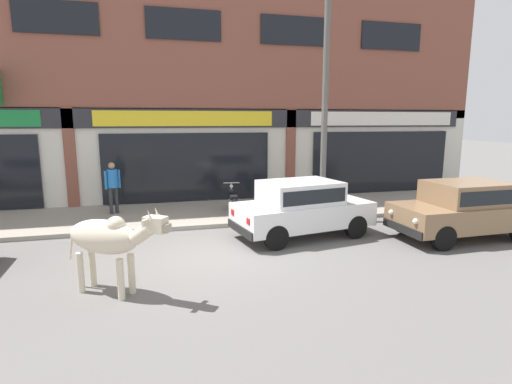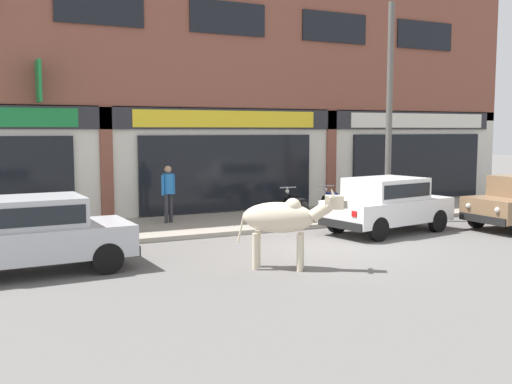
{
  "view_description": "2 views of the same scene",
  "coord_description": "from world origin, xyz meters",
  "px_view_note": "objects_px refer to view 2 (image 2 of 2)",
  "views": [
    {
      "loc": [
        -1.15,
        -8.58,
        3.0
      ],
      "look_at": [
        1.3,
        1.0,
        1.21
      ],
      "focal_mm": 28.0,
      "sensor_mm": 36.0,
      "label": 1
    },
    {
      "loc": [
        -7.5,
        -11.69,
        2.72
      ],
      "look_at": [
        -1.31,
        1.0,
        1.25
      ],
      "focal_mm": 42.0,
      "sensor_mm": 36.0,
      "label": 2
    }
  ],
  "objects_px": {
    "pedestrian": "(168,188)",
    "utility_pole": "(389,111)",
    "motorcycle_0": "(296,205)",
    "motorcycle_2": "(368,201)",
    "cow": "(283,218)",
    "motorcycle_1": "(333,203)",
    "car_0": "(387,202)",
    "car_2": "(34,231)"
  },
  "relations": [
    {
      "from": "cow",
      "to": "motorcycle_1",
      "type": "bearing_deg",
      "value": 48.37
    },
    {
      "from": "car_0",
      "to": "motorcycle_2",
      "type": "height_order",
      "value": "car_0"
    },
    {
      "from": "motorcycle_0",
      "to": "pedestrian",
      "type": "xyz_separation_m",
      "value": [
        -3.61,
        0.84,
        0.6
      ]
    },
    {
      "from": "cow",
      "to": "motorcycle_2",
      "type": "xyz_separation_m",
      "value": [
        5.7,
        4.98,
        -0.5
      ]
    },
    {
      "from": "cow",
      "to": "car_2",
      "type": "bearing_deg",
      "value": 157.98
    },
    {
      "from": "car_0",
      "to": "motorcycle_2",
      "type": "bearing_deg",
      "value": 63.81
    },
    {
      "from": "car_2",
      "to": "pedestrian",
      "type": "xyz_separation_m",
      "value": [
        3.94,
        4.1,
        0.29
      ]
    },
    {
      "from": "car_0",
      "to": "car_2",
      "type": "bearing_deg",
      "value": -175.56
    },
    {
      "from": "cow",
      "to": "motorcycle_0",
      "type": "height_order",
      "value": "cow"
    },
    {
      "from": "cow",
      "to": "pedestrian",
      "type": "distance_m",
      "value": 5.9
    },
    {
      "from": "cow",
      "to": "motorcycle_1",
      "type": "relative_size",
      "value": 1.03
    },
    {
      "from": "cow",
      "to": "motorcycle_1",
      "type": "distance_m",
      "value": 6.69
    },
    {
      "from": "cow",
      "to": "car_2",
      "type": "xyz_separation_m",
      "value": [
        -4.4,
        1.78,
        -0.19
      ]
    },
    {
      "from": "car_0",
      "to": "motorcycle_1",
      "type": "xyz_separation_m",
      "value": [
        -0.03,
        2.52,
        -0.31
      ]
    },
    {
      "from": "cow",
      "to": "car_0",
      "type": "relative_size",
      "value": 0.49
    },
    {
      "from": "car_0",
      "to": "pedestrian",
      "type": "height_order",
      "value": "pedestrian"
    },
    {
      "from": "pedestrian",
      "to": "motorcycle_0",
      "type": "bearing_deg",
      "value": -13.11
    },
    {
      "from": "car_0",
      "to": "motorcycle_0",
      "type": "relative_size",
      "value": 2.1
    },
    {
      "from": "motorcycle_0",
      "to": "utility_pole",
      "type": "xyz_separation_m",
      "value": [
        2.59,
        -0.96,
        2.75
      ]
    },
    {
      "from": "motorcycle_0",
      "to": "motorcycle_1",
      "type": "distance_m",
      "value": 1.28
    },
    {
      "from": "cow",
      "to": "utility_pole",
      "type": "distance_m",
      "value": 7.4
    },
    {
      "from": "car_0",
      "to": "motorcycle_0",
      "type": "distance_m",
      "value": 2.9
    },
    {
      "from": "motorcycle_0",
      "to": "motorcycle_2",
      "type": "relative_size",
      "value": 1.0
    },
    {
      "from": "car_0",
      "to": "utility_pole",
      "type": "height_order",
      "value": "utility_pole"
    },
    {
      "from": "car_0",
      "to": "pedestrian",
      "type": "bearing_deg",
      "value": 145.24
    },
    {
      "from": "motorcycle_2",
      "to": "utility_pole",
      "type": "distance_m",
      "value": 2.89
    },
    {
      "from": "pedestrian",
      "to": "utility_pole",
      "type": "xyz_separation_m",
      "value": [
        6.2,
        -1.8,
        2.15
      ]
    },
    {
      "from": "car_2",
      "to": "motorcycle_2",
      "type": "xyz_separation_m",
      "value": [
        10.1,
        3.2,
        -0.31
      ]
    },
    {
      "from": "utility_pole",
      "to": "cow",
      "type": "bearing_deg",
      "value": -144.62
    },
    {
      "from": "car_0",
      "to": "pedestrian",
      "type": "distance_m",
      "value": 5.99
    },
    {
      "from": "car_0",
      "to": "car_2",
      "type": "distance_m",
      "value": 8.89
    },
    {
      "from": "utility_pole",
      "to": "pedestrian",
      "type": "bearing_deg",
      "value": 163.81
    },
    {
      "from": "motorcycle_2",
      "to": "pedestrian",
      "type": "height_order",
      "value": "pedestrian"
    },
    {
      "from": "car_0",
      "to": "motorcycle_1",
      "type": "relative_size",
      "value": 2.11
    },
    {
      "from": "motorcycle_0",
      "to": "pedestrian",
      "type": "height_order",
      "value": "pedestrian"
    },
    {
      "from": "car_0",
      "to": "motorcycle_2",
      "type": "distance_m",
      "value": 2.82
    },
    {
      "from": "motorcycle_0",
      "to": "pedestrian",
      "type": "bearing_deg",
      "value": 166.89
    },
    {
      "from": "cow",
      "to": "utility_pole",
      "type": "bearing_deg",
      "value": 35.38
    },
    {
      "from": "motorcycle_2",
      "to": "motorcycle_0",
      "type": "bearing_deg",
      "value": 178.62
    },
    {
      "from": "motorcycle_0",
      "to": "cow",
      "type": "bearing_deg",
      "value": -122.04
    },
    {
      "from": "motorcycle_1",
      "to": "utility_pole",
      "type": "height_order",
      "value": "utility_pole"
    },
    {
      "from": "utility_pole",
      "to": "car_2",
      "type": "bearing_deg",
      "value": -167.22
    }
  ]
}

